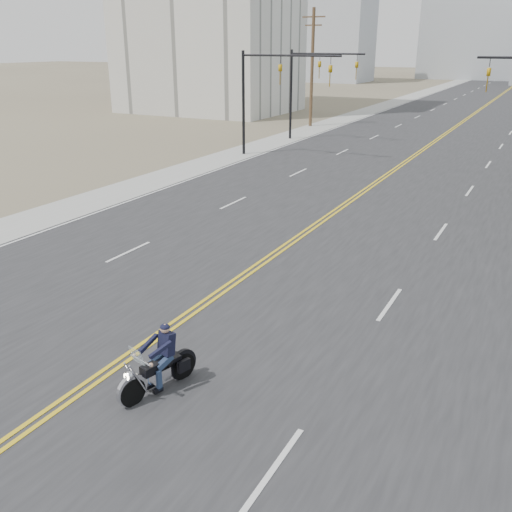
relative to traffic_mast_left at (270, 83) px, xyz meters
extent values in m
cube|color=#303033|center=(8.98, 38.00, -4.93)|extent=(20.00, 200.00, 0.01)
cube|color=#A5A5A0|center=(-2.52, 38.00, -4.93)|extent=(3.00, 200.00, 0.01)
cylinder|color=black|center=(-2.02, 0.00, -1.44)|extent=(0.20, 0.20, 7.00)
cylinder|color=black|center=(1.48, 0.00, 1.76)|extent=(7.00, 0.14, 0.14)
imported|color=#BF8C0C|center=(0.78, 0.00, 1.11)|extent=(0.21, 0.26, 1.30)
imported|color=#BF8C0C|center=(4.28, 0.00, 1.11)|extent=(0.21, 0.26, 1.30)
imported|color=#BF8C0C|center=(13.68, 0.00, 1.11)|extent=(0.21, 0.26, 1.30)
cylinder|color=black|center=(-2.02, 8.00, -1.44)|extent=(0.20, 0.20, 7.00)
cylinder|color=black|center=(0.98, 8.00, 1.76)|extent=(6.00, 0.14, 0.14)
imported|color=#BF8C0C|center=(0.38, 8.00, 1.11)|extent=(0.21, 0.26, 1.30)
imported|color=#BF8C0C|center=(3.38, 8.00, 1.11)|extent=(0.21, 0.26, 1.30)
cylinder|color=brown|center=(-3.52, 16.00, 0.31)|extent=(0.30, 0.30, 10.50)
cube|color=brown|center=(-3.52, 16.00, 4.76)|extent=(2.20, 0.12, 0.12)
cube|color=brown|center=(-3.52, 16.00, 4.06)|extent=(1.60, 0.12, 0.12)
cube|color=#B7BCC6|center=(-26.02, 83.00, 6.06)|extent=(14.00, 12.00, 22.00)
cube|color=#ADB2B7|center=(-3.02, 108.00, 8.06)|extent=(20.00, 15.00, 26.00)
cube|color=#ADB2B7|center=(-41.02, 98.00, 3.06)|extent=(12.00, 12.00, 16.00)
camera|label=1|loc=(17.62, -35.71, 2.46)|focal=40.00mm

